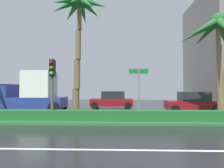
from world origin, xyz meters
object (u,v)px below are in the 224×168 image
Objects in this scene: palm_tree_centre_left at (218,34)px; street_name_sign at (139,87)px; palm_tree_mid_left at (79,15)px; box_truck_lead at (28,94)px; car_in_traffic_leading at (112,100)px; car_in_traffic_second at (192,102)px; traffic_signal_median_left at (52,78)px.

palm_tree_centre_left is 6.06m from street_name_sign.
palm_tree_centre_left is (8.61, 0.32, -1.21)m from palm_tree_mid_left.
box_truck_lead is (-13.90, 4.16, -3.82)m from palm_tree_centre_left.
street_name_sign is 8.78m from car_in_traffic_leading.
street_name_sign is at bearing -10.42° from palm_tree_mid_left.
street_name_sign is 10.29m from box_truck_lead.
car_in_traffic_second is (6.89, -3.18, 0.00)m from car_in_traffic_leading.
palm_tree_centre_left is 11.12m from car_in_traffic_leading.
car_in_traffic_second is (8.69, 4.66, -5.74)m from palm_tree_mid_left.
box_truck_lead is 1.49× the size of car_in_traffic_second.
palm_tree_centre_left is 1.51× the size of car_in_traffic_second.
car_in_traffic_leading is at bearing -24.76° from car_in_traffic_second.
car_in_traffic_leading is (-6.82, 7.52, -4.54)m from palm_tree_centre_left.
car_in_traffic_second is at bearing 88.97° from palm_tree_centre_left.
car_in_traffic_second is (13.98, 0.17, -0.72)m from box_truck_lead.
palm_tree_centre_left is at bearing 163.32° from box_truck_lead.
palm_tree_centre_left is 2.17× the size of street_name_sign.
traffic_signal_median_left is at bearing 126.41° from box_truck_lead.
street_name_sign is 0.70× the size of car_in_traffic_second.
traffic_signal_median_left is 0.82× the size of car_in_traffic_leading.
box_truck_lead is (-3.97, 5.38, -1.04)m from traffic_signal_median_left.
car_in_traffic_second is at bearing 155.24° from car_in_traffic_leading.
car_in_traffic_leading and car_in_traffic_second have the same top height.
car_in_traffic_leading is at bearing 77.12° from palm_tree_mid_left.
traffic_signal_median_left reaches higher than box_truck_lead.
street_name_sign is (-5.00, -0.98, -3.28)m from palm_tree_centre_left.
palm_tree_mid_left reaches higher than car_in_traffic_second.
traffic_signal_median_left reaches higher than street_name_sign.
street_name_sign is at bearing 46.31° from car_in_traffic_second.
palm_tree_centre_left reaches higher than street_name_sign.
box_truck_lead is 1.49× the size of car_in_traffic_leading.
palm_tree_mid_left is 1.20× the size of palm_tree_centre_left.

